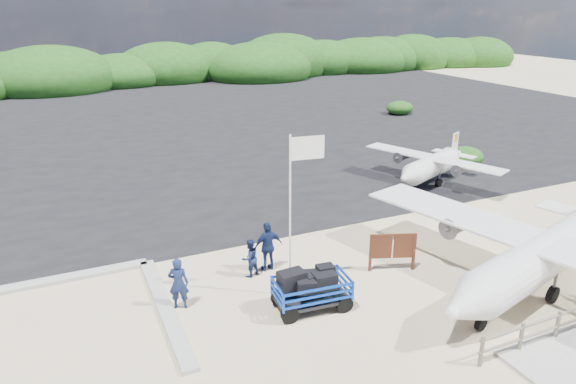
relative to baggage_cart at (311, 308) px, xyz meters
name	(u,v)px	position (x,y,z in m)	size (l,w,h in m)	color
ground	(306,302)	(0.01, 0.45, 0.00)	(160.00, 160.00, 0.00)	beige
asphalt_apron	(149,125)	(0.01, 30.45, 0.00)	(90.00, 50.00, 0.04)	#B2B2B2
lagoon	(15,344)	(-8.99, 1.95, 0.00)	(9.00, 7.00, 0.40)	#B2B2B2
walkway_pad	(572,363)	(5.51, -5.55, 0.00)	(3.50, 2.50, 0.10)	#B2B2B2
vegetation_band	(113,85)	(0.01, 55.45, 0.00)	(124.00, 8.00, 4.40)	#B2B2B2
fence	(554,339)	(6.01, -4.55, 0.00)	(6.40, 2.00, 1.10)	#B2B2B2
baggage_cart	(311,308)	(0.00, 0.00, 0.00)	(2.68, 1.53, 1.34)	#0C3DB8
flagpole	(290,295)	(-0.31, 1.06, 0.00)	(1.16, 0.48, 5.78)	white
signboard	(391,270)	(3.98, 1.10, 0.00)	(1.89, 0.18, 1.56)	#522917
crew_a	(178,283)	(-3.99, 1.90, 0.92)	(0.67, 0.44, 1.84)	#14214B
crew_b	(250,258)	(-1.09, 2.93, 0.74)	(0.72, 0.56, 1.48)	#14214B
crew_c	(268,246)	(-0.29, 3.09, 0.99)	(1.15, 0.48, 1.97)	#14214B
aircraft_large	(318,119)	(14.25, 26.87, 0.00)	(13.63, 13.63, 4.09)	#B2B2B2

